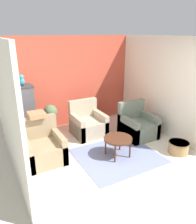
% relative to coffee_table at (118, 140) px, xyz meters
% --- Properties ---
extents(ground_plane, '(20.00, 20.00, 0.00)m').
position_rel_coffee_table_xyz_m(ground_plane, '(-0.16, -1.04, -0.40)').
color(ground_plane, beige).
rests_on(ground_plane, ground).
extents(wall_back_accent, '(3.88, 0.06, 2.52)m').
position_rel_coffee_table_xyz_m(wall_back_accent, '(-0.16, 2.26, 0.86)').
color(wall_back_accent, '#C64C38').
rests_on(wall_back_accent, ground_plane).
extents(wall_left, '(0.06, 3.27, 2.52)m').
position_rel_coffee_table_xyz_m(wall_left, '(-2.07, 0.60, 0.86)').
color(wall_left, silver).
rests_on(wall_left, ground_plane).
extents(wall_right, '(0.06, 3.27, 2.52)m').
position_rel_coffee_table_xyz_m(wall_right, '(1.74, 0.60, 0.86)').
color(wall_right, silver).
rests_on(wall_right, ground_plane).
extents(area_rug, '(1.74, 1.56, 0.01)m').
position_rel_coffee_table_xyz_m(area_rug, '(0.00, -0.00, -0.40)').
color(area_rug, slate).
rests_on(area_rug, ground_plane).
extents(coffee_table, '(0.62, 0.62, 0.45)m').
position_rel_coffee_table_xyz_m(coffee_table, '(0.00, 0.00, 0.00)').
color(coffee_table, '#472819').
rests_on(coffee_table, ground_plane).
extents(armchair_left, '(0.80, 0.81, 0.90)m').
position_rel_coffee_table_xyz_m(armchair_left, '(-1.47, 0.63, -0.12)').
color(armchair_left, '#8E7A5B').
rests_on(armchair_left, ground_plane).
extents(armchair_right, '(0.80, 0.81, 0.90)m').
position_rel_coffee_table_xyz_m(armchair_right, '(1.02, 0.59, -0.12)').
color(armchair_right, slate).
rests_on(armchair_right, ground_plane).
extents(armchair_middle, '(0.80, 0.81, 0.90)m').
position_rel_coffee_table_xyz_m(armchair_middle, '(-0.07, 1.33, -0.12)').
color(armchair_middle, tan).
rests_on(armchair_middle, ground_plane).
extents(birdcage, '(0.58, 0.58, 1.43)m').
position_rel_coffee_table_xyz_m(birdcage, '(-1.56, 1.74, 0.27)').
color(birdcage, '#353539').
rests_on(birdcage, ground_plane).
extents(parrot, '(0.12, 0.22, 0.26)m').
position_rel_coffee_table_xyz_m(parrot, '(-1.56, 1.74, 1.14)').
color(parrot, teal).
rests_on(parrot, birdcage).
extents(potted_plant, '(0.38, 0.34, 0.82)m').
position_rel_coffee_table_xyz_m(potted_plant, '(-0.92, 1.81, 0.14)').
color(potted_plant, brown).
rests_on(potted_plant, ground_plane).
extents(wicker_basket, '(0.46, 0.46, 0.26)m').
position_rel_coffee_table_xyz_m(wicker_basket, '(1.30, -0.55, -0.26)').
color(wicker_basket, '#A37F51').
rests_on(wicker_basket, ground_plane).
extents(throw_pillow, '(0.34, 0.34, 0.10)m').
position_rel_coffee_table_xyz_m(throw_pillow, '(-1.47, 0.93, 0.55)').
color(throw_pillow, '#B2704C').
rests_on(throw_pillow, armchair_left).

